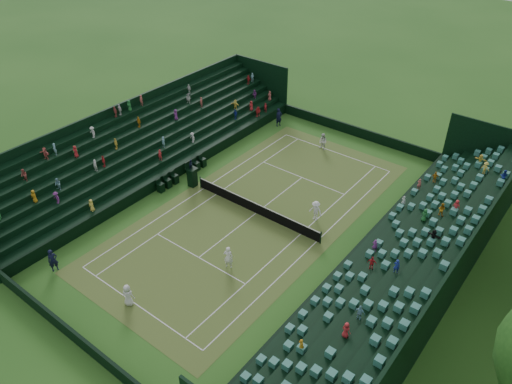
# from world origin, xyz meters

# --- Properties ---
(ground) EXTENTS (160.00, 160.00, 0.00)m
(ground) POSITION_xyz_m (0.00, 0.00, 0.00)
(ground) COLOR #295D1D
(ground) RESTS_ON ground
(court_surface) EXTENTS (12.97, 26.77, 0.01)m
(court_surface) POSITION_xyz_m (0.00, 0.00, 0.01)
(court_surface) COLOR #3F7A28
(court_surface) RESTS_ON ground
(perimeter_wall_north) EXTENTS (17.17, 0.20, 1.00)m
(perimeter_wall_north) POSITION_xyz_m (0.00, 15.88, 0.50)
(perimeter_wall_north) COLOR black
(perimeter_wall_north) RESTS_ON ground
(perimeter_wall_south) EXTENTS (17.17, 0.20, 1.00)m
(perimeter_wall_south) POSITION_xyz_m (0.00, -15.88, 0.50)
(perimeter_wall_south) COLOR black
(perimeter_wall_south) RESTS_ON ground
(perimeter_wall_east) EXTENTS (0.20, 31.77, 1.00)m
(perimeter_wall_east) POSITION_xyz_m (8.48, 0.00, 0.50)
(perimeter_wall_east) COLOR black
(perimeter_wall_east) RESTS_ON ground
(perimeter_wall_west) EXTENTS (0.20, 31.77, 1.00)m
(perimeter_wall_west) POSITION_xyz_m (-8.48, 0.00, 0.50)
(perimeter_wall_west) COLOR black
(perimeter_wall_west) RESTS_ON ground
(north_grandstand) EXTENTS (6.60, 32.00, 4.90)m
(north_grandstand) POSITION_xyz_m (12.66, 0.00, 1.55)
(north_grandstand) COLOR black
(north_grandstand) RESTS_ON ground
(south_grandstand) EXTENTS (6.60, 32.00, 4.90)m
(south_grandstand) POSITION_xyz_m (-12.66, 0.00, 1.55)
(south_grandstand) COLOR black
(south_grandstand) RESTS_ON ground
(tennis_net) EXTENTS (11.67, 0.10, 1.06)m
(tennis_net) POSITION_xyz_m (0.00, 0.00, 0.53)
(tennis_net) COLOR black
(tennis_net) RESTS_ON ground
(umpire_chair) EXTENTS (0.80, 0.80, 2.50)m
(umpire_chair) POSITION_xyz_m (-6.52, -0.19, 1.07)
(umpire_chair) COLOR black
(umpire_chair) RESTS_ON ground
(courtside_chairs) EXTENTS (0.51, 5.48, 1.11)m
(courtside_chairs) POSITION_xyz_m (-7.97, 0.08, 0.42)
(courtside_chairs) COLOR black
(courtside_chairs) RESTS_ON ground
(player_near_west) EXTENTS (0.90, 0.74, 1.57)m
(player_near_west) POSITION_xyz_m (-0.45, -12.11, 0.79)
(player_near_west) COLOR silver
(player_near_west) RESTS_ON ground
(player_near_east) EXTENTS (0.76, 0.65, 1.75)m
(player_near_east) POSITION_xyz_m (2.22, -5.83, 0.88)
(player_near_east) COLOR white
(player_near_east) RESTS_ON ground
(player_far_west) EXTENTS (0.89, 0.75, 1.62)m
(player_far_west) POSITION_xyz_m (-1.19, 11.60, 0.81)
(player_far_west) COLOR silver
(player_far_west) RESTS_ON ground
(player_far_east) EXTENTS (1.08, 0.64, 1.64)m
(player_far_east) POSITION_xyz_m (3.99, 2.14, 0.82)
(player_far_east) COLOR white
(player_far_east) RESTS_ON ground
(line_judge_north) EXTENTS (0.67, 0.80, 1.88)m
(line_judge_north) POSITION_xyz_m (-7.23, 13.03, 0.94)
(line_judge_north) COLOR black
(line_judge_north) RESTS_ON ground
(line_judge_south) EXTENTS (0.58, 0.71, 1.69)m
(line_judge_south) POSITION_xyz_m (-6.71, -13.13, 0.84)
(line_judge_south) COLOR black
(line_judge_south) RESTS_ON ground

